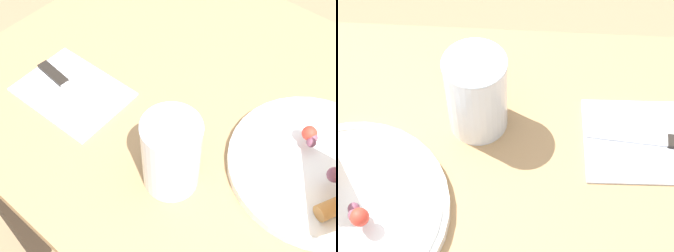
# 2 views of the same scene
# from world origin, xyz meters

# --- Properties ---
(plate_pizza) EXTENTS (0.27, 0.27, 0.05)m
(plate_pizza) POSITION_xyz_m (0.11, -0.00, 0.77)
(plate_pizza) COLOR white
(plate_pizza) RESTS_ON dining_table
(milk_glass) EXTENTS (0.08, 0.08, 0.13)m
(milk_glass) POSITION_xyz_m (-0.05, -0.16, 0.81)
(milk_glass) COLOR white
(milk_glass) RESTS_ON dining_table
(napkin_folded) EXTENTS (0.19, 0.14, 0.00)m
(napkin_folded) POSITION_xyz_m (-0.30, -0.14, 0.75)
(napkin_folded) COLOR silver
(napkin_folded) RESTS_ON dining_table
(butter_knife) EXTENTS (0.19, 0.03, 0.01)m
(butter_knife) POSITION_xyz_m (-0.31, -0.13, 0.76)
(butter_knife) COLOR black
(butter_knife) RESTS_ON napkin_folded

